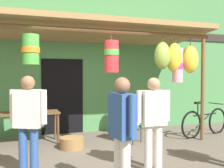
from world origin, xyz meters
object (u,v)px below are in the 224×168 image
vendor_in_orange (153,116)px  passerby_at_right (122,127)px  flower_heap_on_table (29,108)px  shopper_by_bananas (28,118)px  parked_bicycle (205,122)px  folding_chair (128,120)px  wicker_basket_by_table (72,143)px  display_table (28,116)px

vendor_in_orange → passerby_at_right: bearing=-140.5°
flower_heap_on_table → shopper_by_bananas: 2.10m
shopper_by_bananas → parked_bicycle: bearing=18.1°
folding_chair → passerby_at_right: (-1.15, -2.57, 0.40)m
folding_chair → passerby_at_right: 2.85m
parked_bicycle → vendor_in_orange: 3.12m
parked_bicycle → vendor_in_orange: bearing=-143.5°
folding_chair → shopper_by_bananas: 2.77m
passerby_at_right → flower_heap_on_table: bearing=108.4°
folding_chair → wicker_basket_by_table: (-1.35, -0.14, -0.38)m
display_table → vendor_in_orange: 3.12m
display_table → passerby_at_right: passerby_at_right is taller
display_table → folding_chair: folding_chair is taller
passerby_at_right → display_table: bearing=109.0°
wicker_basket_by_table → flower_heap_on_table: bearing=139.8°
folding_chair → parked_bicycle: parked_bicycle is taller
vendor_in_orange → passerby_at_right: 1.06m
shopper_by_bananas → wicker_basket_by_table: bearing=56.0°
display_table → wicker_basket_by_table: size_ratio=2.66×
parked_bicycle → passerby_at_right: 4.16m
display_table → wicker_basket_by_table: (0.88, -0.70, -0.53)m
shopper_by_bananas → passerby_at_right: bearing=-43.1°
display_table → vendor_in_orange: size_ratio=0.92×
folding_chair → parked_bicycle: size_ratio=0.49×
display_table → vendor_in_orange: (1.89, -2.46, 0.25)m
folding_chair → parked_bicycle: (2.13, -0.07, -0.16)m
wicker_basket_by_table → shopper_by_bananas: (-0.93, -1.38, 0.80)m
vendor_in_orange → wicker_basket_by_table: bearing=119.9°
flower_heap_on_table → vendor_in_orange: vendor_in_orange is taller
folding_chair → passerby_at_right: bearing=-114.1°
wicker_basket_by_table → shopper_by_bananas: 1.84m
display_table → flower_heap_on_table: 0.17m
flower_heap_on_table → wicker_basket_by_table: 1.31m
wicker_basket_by_table → vendor_in_orange: vendor_in_orange is taller
wicker_basket_by_table → vendor_in_orange: bearing=-60.1°
vendor_in_orange → passerby_at_right: size_ratio=0.99×
display_table → wicker_basket_by_table: bearing=-38.5°
folding_chair → wicker_basket_by_table: size_ratio=1.60×
display_table → folding_chair: size_ratio=1.67×
parked_bicycle → shopper_by_bananas: bearing=-161.9°
folding_chair → vendor_in_orange: vendor_in_orange is taller
flower_heap_on_table → folding_chair: 2.29m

